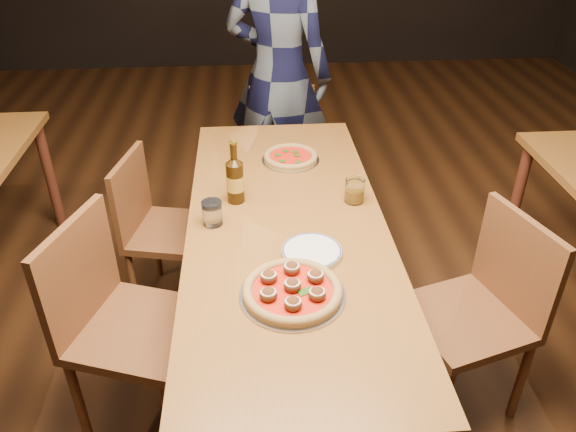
{
  "coord_description": "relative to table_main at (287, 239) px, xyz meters",
  "views": [
    {
      "loc": [
        -0.14,
        -1.88,
        1.99
      ],
      "look_at": [
        0.0,
        -0.05,
        0.82
      ],
      "focal_mm": 35.0,
      "sensor_mm": 36.0,
      "label": 1
    }
  ],
  "objects": [
    {
      "name": "ground",
      "position": [
        0.0,
        0.0,
        -0.68
      ],
      "size": [
        9.0,
        9.0,
        0.0
      ],
      "primitive_type": "plane",
      "color": "black"
    },
    {
      "name": "table_main",
      "position": [
        0.0,
        0.0,
        0.0
      ],
      "size": [
        0.8,
        2.0,
        0.75
      ],
      "color": "brown",
      "rests_on": "ground"
    },
    {
      "name": "chair_main_nw",
      "position": [
        -0.59,
        -0.27,
        -0.2
      ],
      "size": [
        0.57,
        0.57,
        0.96
      ],
      "primitive_type": null,
      "rotation": [
        0.0,
        0.0,
        1.24
      ],
      "color": "#582717",
      "rests_on": "ground"
    },
    {
      "name": "chair_main_sw",
      "position": [
        -0.54,
        0.47,
        -0.25
      ],
      "size": [
        0.47,
        0.47,
        0.85
      ],
      "primitive_type": null,
      "rotation": [
        0.0,
        0.0,
        1.36
      ],
      "color": "#582717",
      "rests_on": "ground"
    },
    {
      "name": "chair_main_e",
      "position": [
        0.69,
        -0.28,
        -0.22
      ],
      "size": [
        0.53,
        0.53,
        0.91
      ],
      "primitive_type": null,
      "rotation": [
        0.0,
        0.0,
        -1.28
      ],
      "color": "#582717",
      "rests_on": "ground"
    },
    {
      "name": "chair_end",
      "position": [
        0.06,
        1.25,
        -0.25
      ],
      "size": [
        0.43,
        0.43,
        0.86
      ],
      "primitive_type": null,
      "rotation": [
        0.0,
        0.0,
        -0.07
      ],
      "color": "#582717",
      "rests_on": "ground"
    },
    {
      "name": "pizza_meatball",
      "position": [
        -0.02,
        -0.44,
        0.1
      ],
      "size": [
        0.36,
        0.36,
        0.07
      ],
      "rotation": [
        0.0,
        0.0,
        0.2
      ],
      "color": "#B7B7BF",
      "rests_on": "table_main"
    },
    {
      "name": "pizza_margherita",
      "position": [
        0.06,
        0.56,
        0.09
      ],
      "size": [
        0.28,
        0.28,
        0.04
      ],
      "rotation": [
        0.0,
        0.0,
        -0.12
      ],
      "color": "#B7B7BF",
      "rests_on": "table_main"
    },
    {
      "name": "plate_stack",
      "position": [
        0.08,
        -0.21,
        0.08
      ],
      "size": [
        0.22,
        0.22,
        0.02
      ],
      "primitive_type": "cylinder",
      "color": "white",
      "rests_on": "table_main"
    },
    {
      "name": "beer_bottle",
      "position": [
        -0.2,
        0.2,
        0.17
      ],
      "size": [
        0.08,
        0.08,
        0.27
      ],
      "rotation": [
        0.0,
        0.0,
        -0.09
      ],
      "color": "black",
      "rests_on": "table_main"
    },
    {
      "name": "water_glass",
      "position": [
        -0.3,
        0.03,
        0.12
      ],
      "size": [
        0.08,
        0.08,
        0.1
      ],
      "primitive_type": "cylinder",
      "color": "white",
      "rests_on": "table_main"
    },
    {
      "name": "amber_glass",
      "position": [
        0.3,
        0.16,
        0.12
      ],
      "size": [
        0.08,
        0.08,
        0.1
      ],
      "primitive_type": "cylinder",
      "color": "#A06912",
      "rests_on": "table_main"
    },
    {
      "name": "diner",
      "position": [
        0.05,
        1.4,
        0.22
      ],
      "size": [
        0.77,
        0.65,
        1.8
      ],
      "primitive_type": "imported",
      "rotation": [
        0.0,
        0.0,
        2.74
      ],
      "color": "black",
      "rests_on": "ground"
    }
  ]
}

